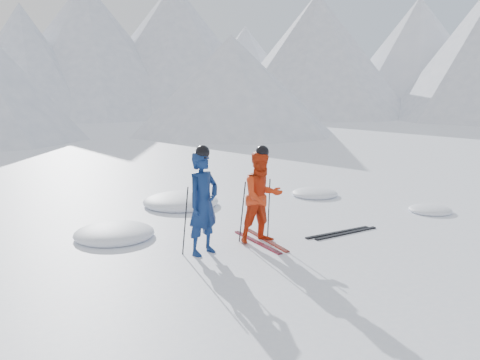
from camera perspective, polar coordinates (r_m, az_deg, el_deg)
ground at (r=11.64m, az=7.25°, el=-4.94°), size 160.00×160.00×0.00m
mountain_range at (r=45.65m, az=-19.36°, el=14.33°), size 106.15×62.94×15.53m
skier_blue at (r=9.34m, az=-4.15°, el=-2.62°), size 0.79×0.62×1.92m
skier_red at (r=10.05m, az=2.49°, el=-1.92°), size 0.99×0.82×1.84m
pole_blue_left at (r=9.39m, az=-6.17°, el=-4.59°), size 0.13×0.09×1.28m
pole_blue_right at (r=9.74m, az=-3.65°, el=-4.00°), size 0.13×0.08×1.28m
pole_red_left at (r=10.13m, az=0.26°, el=-3.59°), size 0.12×0.10×1.22m
pole_red_right at (r=10.41m, az=3.26°, el=-3.22°), size 0.12×0.09×1.22m
ski_worn_left at (r=10.20m, az=1.92°, el=-6.97°), size 0.29×1.70×0.03m
ski_worn_right at (r=10.35m, az=2.97°, el=-6.74°), size 0.41×1.69×0.03m
ski_loose_a at (r=11.05m, az=10.93°, el=-5.80°), size 1.70×0.24×0.03m
ski_loose_b at (r=11.03m, az=11.86°, el=-5.87°), size 1.70×0.18×0.03m
snow_lumps at (r=12.72m, az=-3.92°, el=-3.57°), size 8.58×5.81×0.44m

